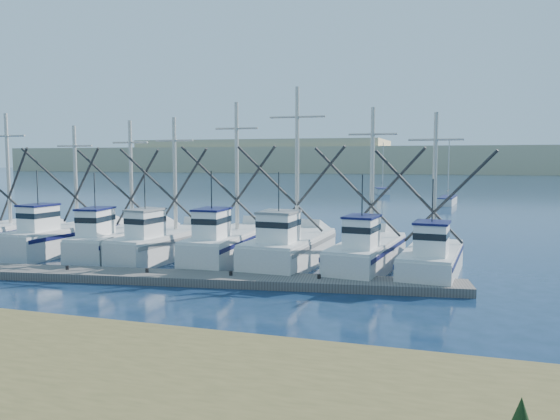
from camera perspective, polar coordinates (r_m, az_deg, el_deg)
name	(u,v)px	position (r m, az deg, el deg)	size (l,w,h in m)	color
ground	(302,337)	(17.84, 2.31, -13.10)	(500.00, 500.00, 0.00)	#0C2338
floating_dock	(147,277)	(26.22, -13.72, -6.77)	(28.93, 1.93, 0.39)	#645E59
dune_ridge	(437,160)	(226.39, 16.10, 5.07)	(360.00, 60.00, 10.00)	tan
trawler_fleet	(195,245)	(30.26, -8.88, -3.59)	(28.61, 8.64, 9.46)	silver
sailboat_near	(448,201)	(69.55, 17.11, 0.94)	(2.30, 6.65, 8.10)	silver
sailboat_far	(382,191)	(87.77, 10.63, 1.98)	(2.93, 5.16, 8.10)	silver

